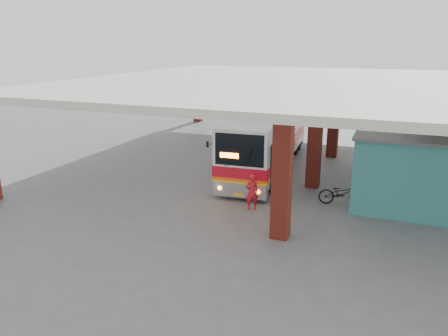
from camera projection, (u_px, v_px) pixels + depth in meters
ground at (231, 198)px, 19.04m from camera, size 90.00×90.00×0.00m
brick_columns at (291, 131)px, 22.38m from camera, size 20.10×21.60×4.35m
canopy_roof at (283, 82)px, 23.41m from camera, size 21.00×23.00×0.30m
shop_building at (419, 158)px, 19.50m from camera, size 5.20×8.20×3.11m
coach_bus at (268, 138)px, 23.31m from camera, size 3.18×11.52×3.32m
motorcycle at (342, 193)px, 18.18m from camera, size 2.01×1.03×1.00m
pedestrian at (252, 192)px, 17.61m from camera, size 0.65×0.58×1.49m
red_chair at (361, 165)px, 23.04m from camera, size 0.45×0.45×0.72m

